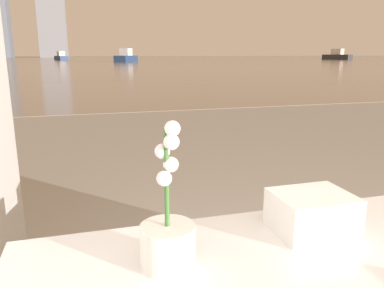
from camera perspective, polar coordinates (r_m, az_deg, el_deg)
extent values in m
cylinder|color=silver|center=(1.00, -3.73, -15.19)|extent=(0.14, 0.14, 0.11)
cylinder|color=#38662D|center=(0.92, -3.91, -5.25)|extent=(0.01, 0.01, 0.25)
sphere|color=silver|center=(0.88, -3.00, 2.37)|extent=(0.04, 0.04, 0.04)
sphere|color=silver|center=(0.88, -3.15, 0.32)|extent=(0.04, 0.04, 0.04)
sphere|color=silver|center=(0.92, -4.55, -1.12)|extent=(0.04, 0.04, 0.04)
sphere|color=silver|center=(0.92, -3.24, -3.13)|extent=(0.04, 0.04, 0.04)
sphere|color=silver|center=(0.91, -4.27, -5.25)|extent=(0.04, 0.04, 0.04)
cube|color=white|center=(1.24, 17.64, -11.59)|extent=(0.23, 0.19, 0.04)
cube|color=white|center=(1.23, 17.77, -9.90)|extent=(0.23, 0.19, 0.04)
cube|color=white|center=(1.21, 17.91, -8.16)|extent=(0.23, 0.19, 0.04)
cube|color=gray|center=(62.14, -15.69, 12.13)|extent=(180.00, 110.00, 0.01)
cube|color=navy|center=(68.75, -19.31, 12.27)|extent=(2.46, 4.14, 0.69)
cube|color=silver|center=(68.75, -19.36, 12.88)|extent=(1.37, 1.69, 0.78)
cube|color=#2D2D33|center=(75.84, 21.22, 12.25)|extent=(3.75, 5.41, 0.90)
cube|color=silver|center=(75.84, 21.29, 12.98)|extent=(1.97, 2.29, 1.03)
cube|color=navy|center=(51.51, -10.00, 12.67)|extent=(3.57, 4.88, 0.82)
cube|color=silver|center=(51.50, -10.04, 13.65)|extent=(1.84, 2.09, 0.93)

